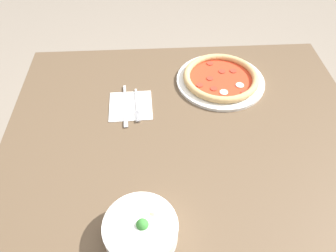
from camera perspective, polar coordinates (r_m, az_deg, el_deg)
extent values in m
plane|color=gray|center=(1.74, 2.10, -18.29)|extent=(8.00, 8.00, 0.00)
cube|color=brown|center=(1.11, 3.13, -1.70)|extent=(1.22, 1.01, 0.03)
cylinder|color=#4E3C2B|center=(1.80, 18.60, 1.41)|extent=(0.06, 0.06, 0.73)
cylinder|color=#4E3C2B|center=(1.74, -16.81, -0.01)|extent=(0.06, 0.06, 0.73)
cylinder|color=white|center=(1.30, 9.09, 7.78)|extent=(0.34, 0.34, 0.01)
torus|color=tan|center=(1.29, 9.19, 8.44)|extent=(0.29, 0.29, 0.03)
cylinder|color=red|center=(1.30, 9.14, 8.09)|extent=(0.26, 0.26, 0.01)
cylinder|color=#A83323|center=(1.25, 13.20, 5.69)|extent=(0.03, 0.03, 0.00)
cylinder|color=#A83323|center=(1.29, 7.32, 8.22)|extent=(0.03, 0.03, 0.00)
cylinder|color=#A83323|center=(1.33, 9.38, 9.36)|extent=(0.03, 0.03, 0.00)
cylinder|color=#A83323|center=(1.25, 5.54, 7.11)|extent=(0.03, 0.03, 0.00)
cylinder|color=#A83323|center=(1.24, 7.98, 6.47)|extent=(0.03, 0.03, 0.00)
cylinder|color=#A83323|center=(1.37, 7.30, 10.77)|extent=(0.03, 0.03, 0.00)
cylinder|color=#A83323|center=(1.34, 11.30, 9.38)|extent=(0.03, 0.03, 0.00)
ellipsoid|color=silver|center=(1.28, 12.39, 6.99)|extent=(0.03, 0.03, 0.01)
ellipsoid|color=silver|center=(1.23, 9.68, 5.85)|extent=(0.03, 0.03, 0.01)
cylinder|color=white|center=(0.87, -4.76, -17.70)|extent=(0.19, 0.19, 0.06)
torus|color=white|center=(0.85, -4.87, -16.92)|extent=(0.19, 0.19, 0.01)
ellipsoid|color=#998466|center=(0.88, -1.54, -13.79)|extent=(0.04, 0.04, 0.02)
ellipsoid|color=tan|center=(0.86, -6.57, -17.33)|extent=(0.03, 0.04, 0.02)
ellipsoid|color=tan|center=(0.83, -2.83, -20.38)|extent=(0.04, 0.04, 0.02)
ellipsoid|color=tan|center=(0.84, -6.13, -18.80)|extent=(0.04, 0.03, 0.02)
ellipsoid|color=tan|center=(0.84, -1.50, -18.51)|extent=(0.04, 0.04, 0.02)
ellipsoid|color=tan|center=(0.86, -8.56, -17.06)|extent=(0.04, 0.04, 0.02)
ellipsoid|color=tan|center=(0.86, -2.76, -15.30)|extent=(0.04, 0.04, 0.02)
ellipsoid|color=#998466|center=(0.84, -7.28, -19.24)|extent=(0.04, 0.03, 0.02)
sphere|color=#388433|center=(0.84, -4.48, -16.78)|extent=(0.03, 0.03, 0.03)
ellipsoid|color=yellow|center=(0.86, -0.95, -15.82)|extent=(0.04, 0.02, 0.02)
cube|color=white|center=(1.19, -6.52, 3.51)|extent=(0.16, 0.16, 0.00)
cube|color=silver|center=(1.21, -5.49, 4.54)|extent=(0.01, 0.12, 0.00)
cube|color=silver|center=(1.15, -5.61, 1.63)|extent=(0.00, 0.05, 0.00)
cube|color=silver|center=(1.15, -5.39, 1.64)|extent=(0.00, 0.05, 0.00)
cube|color=silver|center=(1.15, -5.18, 1.66)|extent=(0.00, 0.05, 0.00)
cube|color=silver|center=(1.15, -4.97, 1.68)|extent=(0.00, 0.05, 0.00)
cube|color=silver|center=(1.24, -7.53, 5.64)|extent=(0.01, 0.09, 0.01)
cube|color=silver|center=(1.16, -7.40, 2.13)|extent=(0.02, 0.13, 0.00)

